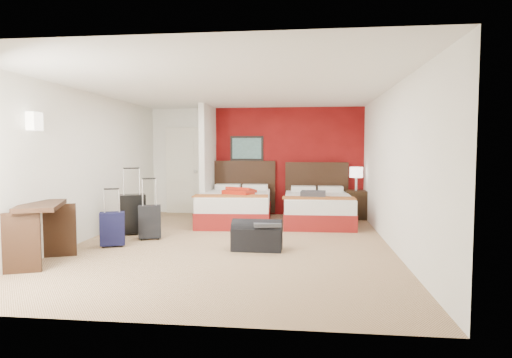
# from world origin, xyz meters

# --- Properties ---
(ground) EXTENTS (6.50, 6.50, 0.00)m
(ground) POSITION_xyz_m (0.00, 0.00, 0.00)
(ground) COLOR tan
(ground) RESTS_ON ground
(room_walls) EXTENTS (5.02, 6.52, 2.50)m
(room_walls) POSITION_xyz_m (-1.40, 1.42, 1.26)
(room_walls) COLOR white
(room_walls) RESTS_ON ground
(red_accent_panel) EXTENTS (3.50, 0.04, 2.50)m
(red_accent_panel) POSITION_xyz_m (0.75, 3.23, 1.25)
(red_accent_panel) COLOR maroon
(red_accent_panel) RESTS_ON ground
(partition_wall) EXTENTS (0.12, 1.20, 2.50)m
(partition_wall) POSITION_xyz_m (-1.00, 2.61, 1.25)
(partition_wall) COLOR silver
(partition_wall) RESTS_ON ground
(entry_door) EXTENTS (0.82, 0.06, 2.05)m
(entry_door) POSITION_xyz_m (-1.75, 3.20, 1.02)
(entry_door) COLOR silver
(entry_door) RESTS_ON ground
(bed_left) EXTENTS (1.57, 2.13, 0.61)m
(bed_left) POSITION_xyz_m (-0.27, 2.01, 0.31)
(bed_left) COLOR white
(bed_left) RESTS_ON ground
(bed_right) EXTENTS (1.41, 1.98, 0.58)m
(bed_right) POSITION_xyz_m (1.43, 2.07, 0.29)
(bed_right) COLOR white
(bed_right) RESTS_ON ground
(red_suitcase_open) EXTENTS (0.81, 0.93, 0.10)m
(red_suitcase_open) POSITION_xyz_m (-0.17, 1.91, 0.66)
(red_suitcase_open) COLOR #B2200F
(red_suitcase_open) RESTS_ON bed_left
(jacket_bundle) EXTENTS (0.51, 0.42, 0.12)m
(jacket_bundle) POSITION_xyz_m (1.33, 1.77, 0.64)
(jacket_bundle) COLOR #3B3B40
(jacket_bundle) RESTS_ON bed_right
(nightstand) EXTENTS (0.45, 0.45, 0.62)m
(nightstand) POSITION_xyz_m (2.28, 2.76, 0.31)
(nightstand) COLOR black
(nightstand) RESTS_ON ground
(table_lamp) EXTENTS (0.33, 0.33, 0.52)m
(table_lamp) POSITION_xyz_m (2.28, 2.76, 0.88)
(table_lamp) COLOR white
(table_lamp) RESTS_ON nightstand
(suitcase_black) EXTENTS (0.54, 0.46, 0.69)m
(suitcase_black) POSITION_xyz_m (-1.93, 0.56, 0.34)
(suitcase_black) COLOR black
(suitcase_black) RESTS_ON ground
(suitcase_charcoal) EXTENTS (0.43, 0.34, 0.55)m
(suitcase_charcoal) POSITION_xyz_m (-1.46, 0.17, 0.27)
(suitcase_charcoal) COLOR black
(suitcase_charcoal) RESTS_ON ground
(suitcase_navy) EXTENTS (0.43, 0.35, 0.51)m
(suitcase_navy) POSITION_xyz_m (-1.85, -0.43, 0.26)
(suitcase_navy) COLOR black
(suitcase_navy) RESTS_ON ground
(duffel_bag) EXTENTS (0.76, 0.41, 0.38)m
(duffel_bag) POSITION_xyz_m (0.44, -0.39, 0.19)
(duffel_bag) COLOR black
(duffel_bag) RESTS_ON ground
(jacket_draped) EXTENTS (0.47, 0.42, 0.05)m
(jacket_draped) POSITION_xyz_m (0.59, -0.44, 0.41)
(jacket_draped) COLOR #3C3D41
(jacket_draped) RESTS_ON duffel_bag
(desk) EXTENTS (0.82, 1.09, 0.82)m
(desk) POSITION_xyz_m (-2.31, -1.53, 0.41)
(desk) COLOR black
(desk) RESTS_ON ground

